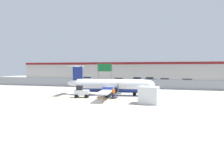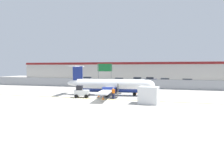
# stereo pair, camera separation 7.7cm
# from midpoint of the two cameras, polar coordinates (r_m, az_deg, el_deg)

# --- Properties ---
(ground_plane) EXTENTS (140.00, 140.00, 0.01)m
(ground_plane) POSITION_cam_midpoint_polar(r_m,az_deg,el_deg) (29.47, -3.14, -4.30)
(ground_plane) COLOR #ADA89E
(perimeter_fence) EXTENTS (98.00, 0.10, 2.10)m
(perimeter_fence) POSITION_cam_midpoint_polar(r_m,az_deg,el_deg) (44.73, 3.19, 0.25)
(perimeter_fence) COLOR gray
(perimeter_fence) RESTS_ON ground
(parking_lot_strip) EXTENTS (98.00, 17.00, 0.12)m
(parking_lot_strip) POSITION_cam_midpoint_polar(r_m,az_deg,el_deg) (56.09, 5.57, 0.07)
(parking_lot_strip) COLOR #38383A
(parking_lot_strip) RESTS_ON ground
(background_building) EXTENTS (91.00, 8.10, 6.50)m
(background_building) POSITION_cam_midpoint_polar(r_m,az_deg,el_deg) (74.22, 7.90, 3.67)
(background_building) COLOR beige
(background_building) RESTS_ON ground
(commuter_airplane) EXTENTS (14.89, 16.08, 4.92)m
(commuter_airplane) POSITION_cam_midpoint_polar(r_m,az_deg,el_deg) (33.20, 0.08, -0.48)
(commuter_airplane) COLOR white
(commuter_airplane) RESTS_ON ground
(baggage_tug) EXTENTS (2.51, 1.80, 1.88)m
(baggage_tug) POSITION_cam_midpoint_polar(r_m,az_deg,el_deg) (31.05, -8.62, -2.29)
(baggage_tug) COLOR silver
(baggage_tug) RESTS_ON ground
(ground_crew_worker) EXTENTS (0.55, 0.39, 1.70)m
(ground_crew_worker) POSITION_cam_midpoint_polar(r_m,az_deg,el_deg) (29.30, 0.47, -2.47)
(ground_crew_worker) COLOR #191E4C
(ground_crew_worker) RESTS_ON ground
(cargo_container) EXTENTS (2.62, 2.27, 2.20)m
(cargo_container) POSITION_cam_midpoint_polar(r_m,az_deg,el_deg) (25.98, 10.48, -3.15)
(cargo_container) COLOR silver
(cargo_container) RESTS_ON ground
(traffic_cone_near_left) EXTENTS (0.36, 0.36, 0.64)m
(traffic_cone_near_left) POSITION_cam_midpoint_polar(r_m,az_deg,el_deg) (35.01, 6.92, -2.37)
(traffic_cone_near_left) COLOR orange
(traffic_cone_near_left) RESTS_ON ground
(traffic_cone_near_right) EXTENTS (0.36, 0.36, 0.64)m
(traffic_cone_near_right) POSITION_cam_midpoint_polar(r_m,az_deg,el_deg) (31.42, -3.72, -3.16)
(traffic_cone_near_right) COLOR orange
(traffic_cone_near_right) RESTS_ON ground
(traffic_cone_far_left) EXTENTS (0.36, 0.36, 0.64)m
(traffic_cone_far_left) POSITION_cam_midpoint_polar(r_m,az_deg,el_deg) (28.87, -2.48, -3.86)
(traffic_cone_far_left) COLOR orange
(traffic_cone_far_left) RESTS_ON ground
(parked_car_0) EXTENTS (4.31, 2.24, 1.58)m
(parked_car_0) POSITION_cam_midpoint_polar(r_m,az_deg,el_deg) (63.47, -6.88, 1.36)
(parked_car_0) COLOR black
(parked_car_0) RESTS_ON parking_lot_strip
(parked_car_1) EXTENTS (4.30, 2.21, 1.58)m
(parked_car_1) POSITION_cam_midpoint_polar(r_m,az_deg,el_deg) (52.59, -6.70, 0.65)
(parked_car_1) COLOR red
(parked_car_1) RESTS_ON parking_lot_strip
(parked_car_2) EXTENTS (4.36, 2.36, 1.58)m
(parked_car_2) POSITION_cam_midpoint_polar(r_m,az_deg,el_deg) (57.04, 1.98, 1.00)
(parked_car_2) COLOR #B28C19
(parked_car_2) RESTS_ON parking_lot_strip
(parked_car_3) EXTENTS (4.26, 2.12, 1.58)m
(parked_car_3) POSITION_cam_midpoint_polar(r_m,az_deg,el_deg) (61.21, 7.20, 1.23)
(parked_car_3) COLOR slate
(parked_car_3) RESTS_ON parking_lot_strip
(parked_car_4) EXTENTS (4.22, 2.04, 1.58)m
(parked_car_4) POSITION_cam_midpoint_polar(r_m,az_deg,el_deg) (61.71, 10.71, 1.21)
(parked_car_4) COLOR navy
(parked_car_4) RESTS_ON parking_lot_strip
(parked_car_5) EXTENTS (4.35, 2.33, 1.58)m
(parked_car_5) POSITION_cam_midpoint_polar(r_m,az_deg,el_deg) (56.61, 15.05, 0.81)
(parked_car_5) COLOR red
(parked_car_5) RESTS_ON parking_lot_strip
(parked_car_6) EXTENTS (4.28, 2.17, 1.58)m
(parked_car_6) POSITION_cam_midpoint_polar(r_m,az_deg,el_deg) (55.65, 20.58, 0.61)
(parked_car_6) COLOR silver
(parked_car_6) RESTS_ON parking_lot_strip
(highway_sign) EXTENTS (3.60, 0.14, 5.50)m
(highway_sign) POSITION_cam_midpoint_polar(r_m,az_deg,el_deg) (47.95, -2.03, 4.17)
(highway_sign) COLOR slate
(highway_sign) RESTS_ON ground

